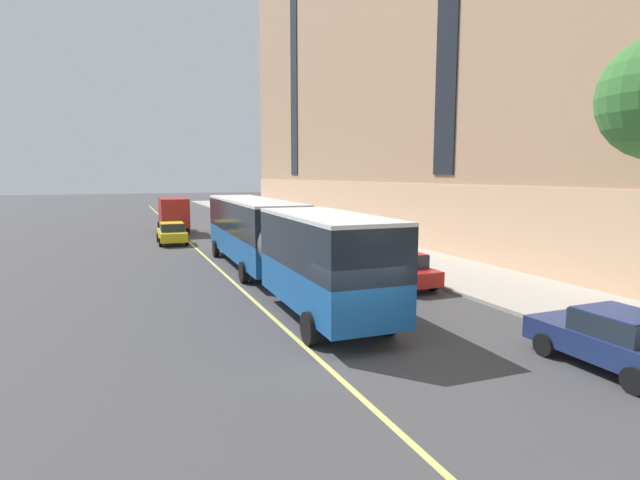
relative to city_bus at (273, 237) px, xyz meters
name	(u,v)px	position (x,y,z in m)	size (l,w,h in m)	color
ground_plane	(360,355)	(-0.52, -9.97, -2.13)	(260.00, 260.00, 0.00)	#424244
sidewalk	(542,296)	(9.25, -6.97, -2.06)	(5.71, 160.00, 0.15)	#ADA89E
city_bus	(273,237)	(0.00, 0.00, 0.00)	(3.29, 20.66, 3.69)	#19569E
parked_car_red_1	(336,247)	(5.22, 4.47, -1.35)	(2.05, 4.66, 1.56)	#B21E19
parked_car_red_3	(401,269)	(5.06, -2.93, -1.35)	(1.93, 4.23, 1.56)	#B21E19
parked_car_navy_4	(614,340)	(5.08, -13.31, -1.35)	(2.04, 4.23, 1.56)	navy
parked_car_navy_5	(284,231)	(5.07, 13.78, -1.35)	(2.02, 4.42, 1.56)	navy
parked_car_green_7	(251,220)	(5.12, 23.85, -1.35)	(2.05, 4.27, 1.56)	#23603D
box_truck	(173,213)	(-2.15, 22.08, -0.42)	(2.48, 6.59, 3.04)	maroon
taxi_cab	(172,233)	(-2.95, 15.45, -1.35)	(2.08, 4.51, 1.56)	yellow
lane_centerline	(286,329)	(-1.70, -6.97, -2.13)	(0.16, 140.00, 0.01)	#E0D66B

